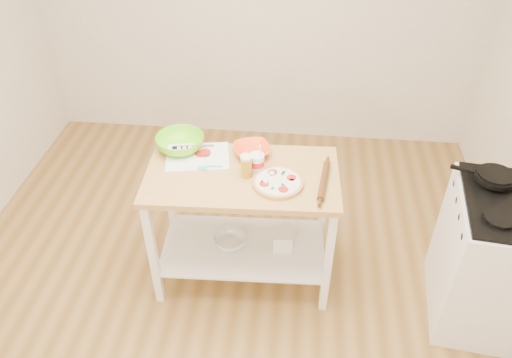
{
  "coord_description": "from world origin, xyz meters",
  "views": [
    {
      "loc": [
        0.43,
        -2.04,
        2.78
      ],
      "look_at": [
        0.18,
        0.38,
        0.87
      ],
      "focal_mm": 35.0,
      "sensor_mm": 36.0,
      "label": 1
    }
  ],
  "objects": [
    {
      "name": "cutting_board",
      "position": [
        -0.22,
        0.52,
        0.91
      ],
      "size": [
        0.45,
        0.37,
        0.04
      ],
      "rotation": [
        0.0,
        0.0,
        0.18
      ],
      "color": "white",
      "rests_on": "prep_island"
    },
    {
      "name": "room_shell",
      "position": [
        0.0,
        0.0,
        1.35
      ],
      "size": [
        4.04,
        4.54,
        2.74
      ],
      "color": "olive",
      "rests_on": "ground"
    },
    {
      "name": "pizza",
      "position": [
        0.32,
        0.3,
        0.92
      ],
      "size": [
        0.31,
        0.31,
        0.05
      ],
      "rotation": [
        0.0,
        0.0,
        0.18
      ],
      "color": "tan",
      "rests_on": "prep_island"
    },
    {
      "name": "gas_stove",
      "position": [
        1.68,
        0.22,
        0.47
      ],
      "size": [
        0.69,
        0.78,
        1.11
      ],
      "rotation": [
        0.0,
        0.0,
        -0.11
      ],
      "color": "white",
      "rests_on": "ground"
    },
    {
      "name": "orange_bowl",
      "position": [
        0.13,
        0.59,
        0.93
      ],
      "size": [
        0.3,
        0.3,
        0.06
      ],
      "primitive_type": "imported",
      "rotation": [
        0.0,
        0.0,
        0.33
      ],
      "color": "#FF5522",
      "rests_on": "prep_island"
    },
    {
      "name": "knife",
      "position": [
        -0.3,
        0.6,
        0.92
      ],
      "size": [
        0.27,
        0.08,
        0.01
      ],
      "rotation": [
        0.0,
        0.0,
        0.16
      ],
      "color": "silver",
      "rests_on": "cutting_board"
    },
    {
      "name": "spatula",
      "position": [
        -0.12,
        0.4,
        0.92
      ],
      "size": [
        0.15,
        0.05,
        0.01
      ],
      "rotation": [
        0.0,
        0.0,
        0.01
      ],
      "color": "#47BFAE",
      "rests_on": "cutting_board"
    },
    {
      "name": "prep_island",
      "position": [
        0.09,
        0.38,
        0.65
      ],
      "size": [
        1.22,
        0.7,
        0.9
      ],
      "rotation": [
        0.0,
        0.0,
        0.04
      ],
      "color": "tan",
      "rests_on": "ground"
    },
    {
      "name": "beer_pint",
      "position": [
        0.12,
        0.36,
        0.97
      ],
      "size": [
        0.07,
        0.07,
        0.14
      ],
      "color": "#B48715",
      "rests_on": "prep_island"
    },
    {
      "name": "shelf_glass_bowl",
      "position": [
        -0.01,
        0.39,
        0.3
      ],
      "size": [
        0.27,
        0.27,
        0.07
      ],
      "primitive_type": "imported",
      "rotation": [
        0.0,
        0.0,
        -0.22
      ],
      "color": "silver",
      "rests_on": "prep_island"
    },
    {
      "name": "rolling_pin",
      "position": [
        0.59,
        0.33,
        0.92
      ],
      "size": [
        0.08,
        0.36,
        0.04
      ],
      "primitive_type": "cylinder",
      "rotation": [
        1.57,
        0.0,
        -0.12
      ],
      "color": "#583314",
      "rests_on": "prep_island"
    },
    {
      "name": "shelf_bin",
      "position": [
        0.36,
        0.4,
        0.33
      ],
      "size": [
        0.14,
        0.14,
        0.13
      ],
      "primitive_type": "cube",
      "rotation": [
        0.0,
        0.0,
        0.04
      ],
      "color": "white",
      "rests_on": "prep_island"
    },
    {
      "name": "skillet",
      "position": [
        1.58,
        0.41,
        0.98
      ],
      "size": [
        0.36,
        0.24,
        0.03
      ],
      "rotation": [
        0.0,
        0.0,
        -0.32
      ],
      "color": "black",
      "rests_on": "gas_stove"
    },
    {
      "name": "yogurt_tub",
      "position": [
        0.18,
        0.43,
        0.96
      ],
      "size": [
        0.09,
        0.09,
        0.2
      ],
      "color": "white",
      "rests_on": "prep_island"
    },
    {
      "name": "green_bowl",
      "position": [
        -0.34,
        0.6,
        0.95
      ],
      "size": [
        0.42,
        0.42,
        0.1
      ],
      "primitive_type": "imported",
      "rotation": [
        0.0,
        0.0,
        0.47
      ],
      "color": "#6FE218",
      "rests_on": "prep_island"
    }
  ]
}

